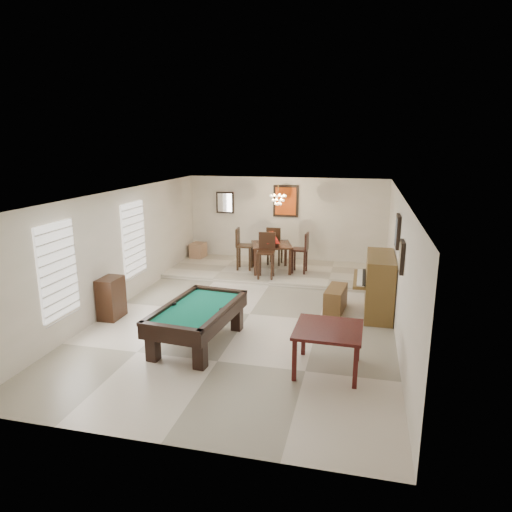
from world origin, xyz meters
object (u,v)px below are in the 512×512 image
at_px(flower_vase, 271,235).
at_px(dining_chair_west, 245,249).
at_px(chandelier, 278,196).
at_px(apothecary_chest, 111,298).
at_px(pool_table, 198,326).
at_px(dining_chair_south, 266,256).
at_px(square_table, 328,349).
at_px(piano_bench, 336,299).
at_px(dining_table, 271,255).
at_px(upright_piano, 372,285).
at_px(dining_chair_north, 275,245).
at_px(dining_chair_east, 300,253).
at_px(corner_bench, 198,250).

relative_size(flower_vase, dining_chair_west, 0.20).
bearing_deg(chandelier, apothecary_chest, -124.32).
relative_size(pool_table, dining_chair_west, 1.82).
bearing_deg(flower_vase, chandelier, 42.11).
distance_m(dining_chair_south, dining_chair_west, 1.04).
xyz_separation_m(square_table, dining_chair_south, (-1.98, 4.47, 0.35)).
height_order(piano_bench, flower_vase, flower_vase).
distance_m(pool_table, dining_table, 4.75).
height_order(dining_table, dining_chair_south, dining_chair_south).
height_order(dining_chair_west, chandelier, chandelier).
bearing_deg(flower_vase, square_table, -69.03).
height_order(upright_piano, dining_chair_west, upright_piano).
relative_size(pool_table, apothecary_chest, 2.41).
bearing_deg(upright_piano, chandelier, 135.07).
bearing_deg(square_table, dining_chair_west, 118.02).
relative_size(flower_vase, chandelier, 0.39).
distance_m(piano_bench, apothecary_chest, 4.81).
bearing_deg(square_table, dining_chair_north, 108.92).
relative_size(square_table, piano_bench, 1.12).
distance_m(apothecary_chest, chandelier, 5.24).
relative_size(dining_chair_south, dining_chair_east, 1.07).
relative_size(flower_vase, dining_chair_north, 0.21).
bearing_deg(dining_table, apothecary_chest, -123.75).
xyz_separation_m(pool_table, square_table, (2.39, -0.46, 0.01)).
distance_m(pool_table, dining_chair_north, 5.46).
distance_m(apothecary_chest, dining_table, 4.74).
distance_m(flower_vase, dining_chair_south, 0.83).
bearing_deg(corner_bench, pool_table, -69.64).
height_order(flower_vase, dining_chair_south, dining_chair_south).
relative_size(dining_chair_south, dining_chair_west, 1.02).
xyz_separation_m(pool_table, dining_chair_west, (-0.35, 4.71, 0.35)).
distance_m(pool_table, apothecary_chest, 2.36).
bearing_deg(square_table, corner_bench, 126.22).
bearing_deg(chandelier, dining_chair_south, -99.64).
height_order(square_table, chandelier, chandelier).
bearing_deg(dining_chair_south, upright_piano, -36.52).
xyz_separation_m(dining_chair_south, chandelier, (0.15, 0.86, 1.48)).
distance_m(upright_piano, chandelier, 3.91).
height_order(square_table, dining_chair_east, dining_chair_east).
distance_m(dining_table, dining_chair_west, 0.77).
height_order(pool_table, upright_piano, upright_piano).
bearing_deg(dining_chair_east, corner_bench, -103.33).
xyz_separation_m(piano_bench, chandelier, (-1.79, 2.57, 1.93)).
bearing_deg(piano_bench, dining_chair_south, 138.46).
xyz_separation_m(apothecary_chest, flower_vase, (2.63, 3.94, 0.68)).
distance_m(square_table, dining_chair_south, 4.90).
xyz_separation_m(dining_table, corner_bench, (-2.52, 0.97, -0.22)).
bearing_deg(upright_piano, dining_chair_south, 147.97).
bearing_deg(dining_chair_east, chandelier, -98.26).
bearing_deg(piano_bench, dining_chair_west, 138.21).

